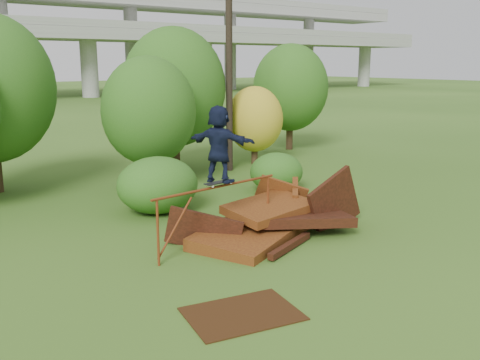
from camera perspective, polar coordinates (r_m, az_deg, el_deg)
ground at (r=13.27m, az=8.04°, el=-7.82°), size 240.00×240.00×0.00m
scrap_pile at (r=14.42m, az=3.39°, el=-4.44°), size 5.71×3.31×2.13m
grind_rail at (r=13.24m, az=-2.40°, el=-2.09°), size 3.90×0.53×1.60m
skateboard at (r=13.18m, az=-2.21°, el=-0.25°), size 0.85×0.32×0.09m
skater at (r=13.00m, az=-2.24°, el=3.87°), size 1.30×1.80×1.88m
flat_plate at (r=10.20m, az=0.24°, el=-14.07°), size 2.29×1.83×0.03m
tree_2 at (r=19.69m, az=-9.71°, el=7.26°), size 3.41×3.41×4.81m
tree_3 at (r=22.91m, az=-7.05°, el=9.77°), size 4.35×4.35×6.03m
tree_4 at (r=24.20m, az=1.58°, el=6.50°), size 2.56×2.56×3.53m
tree_5 at (r=28.44m, az=5.40°, el=9.77°), size 3.93×3.93×5.52m
shrub_left at (r=16.62m, az=-8.79°, el=-0.53°), size 2.53×2.33×1.75m
shrub_right at (r=19.29m, az=3.91°, el=0.87°), size 1.97×1.81×1.40m
utility_pole at (r=22.64m, az=-1.17°, el=12.91°), size 1.40×0.28×9.34m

